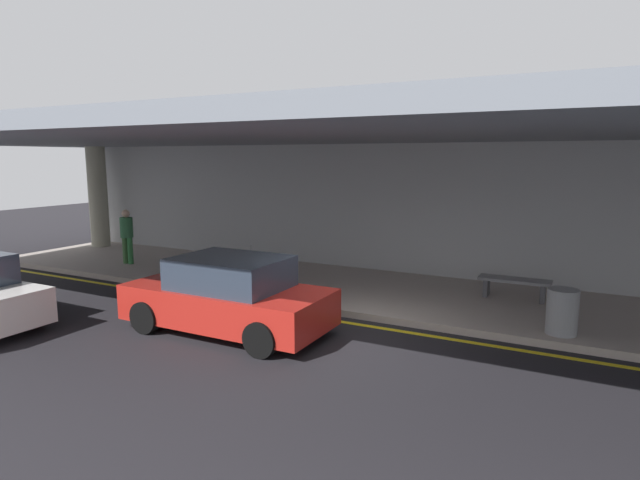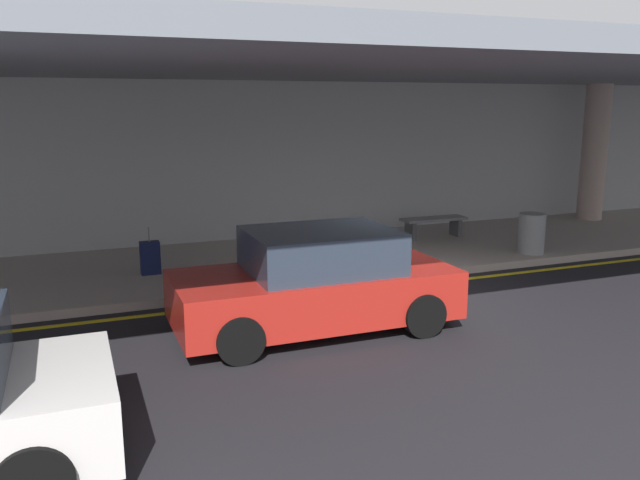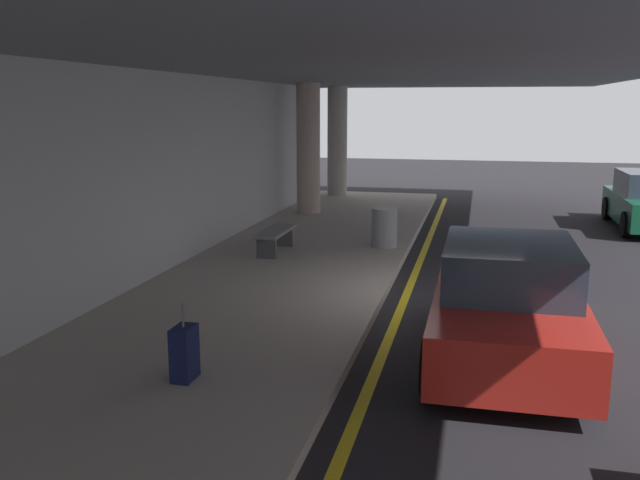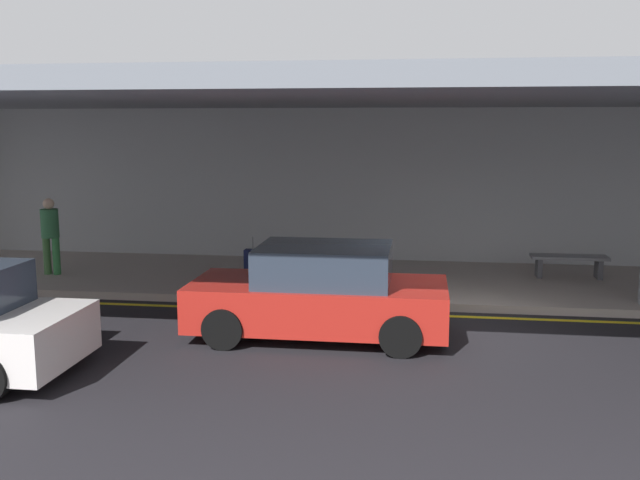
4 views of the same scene
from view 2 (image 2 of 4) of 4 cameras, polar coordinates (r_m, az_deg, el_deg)
name	(u,v)px [view 2 (image 2 of 4)]	position (r m, az deg, el deg)	size (l,w,h in m)	color
ground_plane	(413,298)	(11.30, 8.22, -5.06)	(60.00, 60.00, 0.00)	black
sidewalk	(342,255)	(13.96, 1.95, -1.33)	(26.00, 4.20, 0.15)	#B0A299
lane_stripe_yellow	(394,287)	(11.87, 6.58, -4.15)	(26.00, 0.14, 0.01)	yellow
support_column_left_mid	(594,153)	(19.20, 23.09, 7.12)	(0.67, 0.67, 3.65)	#B89E93
ceiling_overhang	(353,69)	(13.14, 2.97, 14.86)	(28.00, 13.20, 0.30)	slate
terminal_back_wall	(306,162)	(15.73, -1.27, 6.93)	(26.00, 0.30, 3.80)	#ADAFB2
car_red	(316,283)	(9.46, -0.36, -3.81)	(4.10, 1.92, 1.50)	red
suitcase_upright_primary	(150,258)	(12.46, -14.78, -1.53)	(0.36, 0.22, 0.90)	#131B44
bench_metal	(434,223)	(15.56, 10.01, 1.49)	(1.60, 0.50, 0.48)	slate
trash_bin_steel	(532,233)	(14.47, 18.20, 0.57)	(0.56, 0.56, 0.85)	gray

